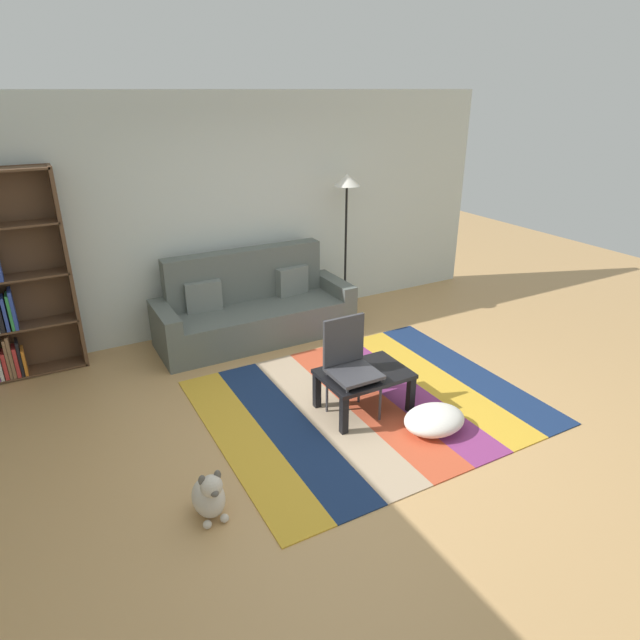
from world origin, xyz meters
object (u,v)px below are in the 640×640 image
object	(u,v)px
dog	(209,496)
tv_remote	(362,372)
coffee_table	(364,378)
folding_chair	(349,359)
couch	(254,310)
pouf	(434,420)
standing_lamp	(347,199)
bookshelf	(7,282)

from	to	relation	value
dog	tv_remote	world-z (taller)	tv_remote
coffee_table	folding_chair	distance (m)	0.26
dog	folding_chair	distance (m)	1.68
couch	tv_remote	world-z (taller)	couch
pouf	folding_chair	distance (m)	0.89
standing_lamp	bookshelf	bearing A→B (deg)	177.54
folding_chair	pouf	bearing A→B (deg)	-10.47
dog	tv_remote	xyz separation A→B (m)	(1.62, 0.61, 0.24)
couch	standing_lamp	xyz separation A→B (m)	(1.32, 0.13, 1.14)
couch	tv_remote	bearing A→B (deg)	-83.67
bookshelf	standing_lamp	distance (m)	3.76
bookshelf	dog	size ratio (longest dim) A/B	5.17
pouf	tv_remote	bearing A→B (deg)	123.04
pouf	dog	xyz separation A→B (m)	(-1.99, -0.03, 0.05)
couch	dog	size ratio (longest dim) A/B	5.69
bookshelf	tv_remote	distance (m)	3.51
bookshelf	folding_chair	bearing A→B (deg)	-41.56
coffee_table	dog	world-z (taller)	dog
coffee_table	standing_lamp	bearing A→B (deg)	62.86
couch	pouf	size ratio (longest dim) A/B	4.09
couch	tv_remote	size ratio (longest dim) A/B	15.07
pouf	standing_lamp	world-z (taller)	standing_lamp
couch	dog	xyz separation A→B (m)	(-1.40, -2.58, -0.18)
pouf	tv_remote	distance (m)	0.74
couch	bookshelf	bearing A→B (deg)	173.23
folding_chair	couch	bearing A→B (deg)	133.73
dog	pouf	bearing A→B (deg)	1.00
couch	bookshelf	distance (m)	2.51
couch	folding_chair	distance (m)	1.95
tv_remote	folding_chair	bearing A→B (deg)	142.39
folding_chair	bookshelf	bearing A→B (deg)	179.16
coffee_table	standing_lamp	distance (m)	2.62
dog	tv_remote	bearing A→B (deg)	20.53
couch	dog	world-z (taller)	couch
standing_lamp	dog	bearing A→B (deg)	-135.16
bookshelf	standing_lamp	bearing A→B (deg)	-2.46
bookshelf	pouf	bearing A→B (deg)	-43.37
dog	standing_lamp	distance (m)	4.06
dog	standing_lamp	bearing A→B (deg)	44.84
coffee_table	folding_chair	world-z (taller)	folding_chair
pouf	folding_chair	bearing A→B (deg)	128.81
dog	tv_remote	size ratio (longest dim) A/B	2.65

